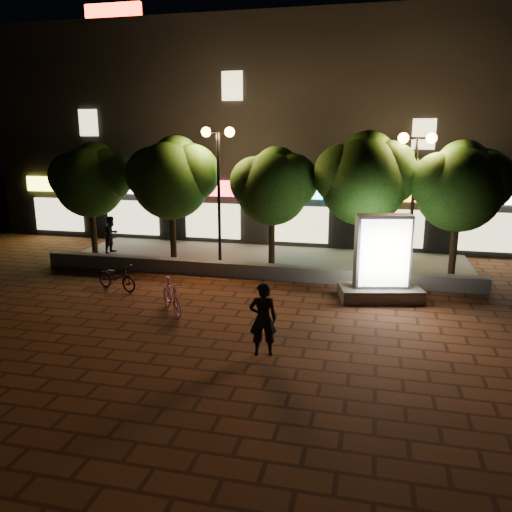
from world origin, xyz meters
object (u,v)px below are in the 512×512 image
(tree_far_right, at_px, (461,184))
(pedestrian, at_px, (112,234))
(tree_far_left, at_px, (91,178))
(street_lamp_left, at_px, (218,161))
(scooter_parked, at_px, (117,277))
(rider, at_px, (263,319))
(tree_right, at_px, (365,176))
(tree_left, at_px, (173,176))
(scooter_pink, at_px, (172,296))
(tree_mid, at_px, (274,184))
(street_lamp_right, at_px, (415,168))
(ad_kiosk, at_px, (382,266))

(tree_far_right, distance_m, pedestrian, 13.84)
(tree_far_left, bearing_deg, street_lamp_left, -2.76)
(scooter_parked, bearing_deg, rider, -105.76)
(tree_right, bearing_deg, pedestrian, 176.81)
(tree_left, xyz_separation_m, scooter_parked, (-0.47, -3.92, -3.01))
(scooter_parked, bearing_deg, tree_right, -45.76)
(scooter_pink, bearing_deg, tree_left, 72.14)
(street_lamp_left, xyz_separation_m, scooter_parked, (-2.42, -3.66, -3.59))
(tree_mid, bearing_deg, tree_left, 180.00)
(street_lamp_right, distance_m, ad_kiosk, 4.01)
(rider, height_order, pedestrian, rider)
(tree_far_right, height_order, street_lamp_left, street_lamp_left)
(street_lamp_left, distance_m, street_lamp_right, 7.00)
(tree_far_right, relative_size, pedestrian, 3.04)
(tree_mid, bearing_deg, scooter_parked, -138.77)
(street_lamp_left, bearing_deg, tree_right, 2.81)
(rider, bearing_deg, tree_right, -118.48)
(tree_left, height_order, scooter_parked, tree_left)
(tree_right, bearing_deg, tree_far_right, -0.00)
(street_lamp_left, height_order, ad_kiosk, street_lamp_left)
(tree_far_right, bearing_deg, tree_right, 180.00)
(ad_kiosk, relative_size, scooter_pink, 1.59)
(tree_far_right, bearing_deg, tree_far_left, -180.00)
(ad_kiosk, relative_size, pedestrian, 1.72)
(street_lamp_left, bearing_deg, tree_left, 172.30)
(tree_right, bearing_deg, street_lamp_left, -177.19)
(tree_left, distance_m, tree_mid, 4.00)
(tree_far_right, xyz_separation_m, pedestrian, (-13.60, 0.58, -2.50))
(street_lamp_left, distance_m, scooter_parked, 5.67)
(tree_mid, bearing_deg, ad_kiosk, -36.58)
(street_lamp_left, xyz_separation_m, scooter_pink, (0.21, -5.33, -3.52))
(scooter_pink, bearing_deg, street_lamp_left, 53.34)
(tree_mid, relative_size, pedestrian, 2.87)
(scooter_pink, xyz_separation_m, rider, (3.15, -2.11, 0.38))
(tree_right, xyz_separation_m, street_lamp_right, (1.64, -0.26, 0.33))
(tree_mid, distance_m, ad_kiosk, 5.41)
(tree_mid, bearing_deg, pedestrian, 175.33)
(tree_far_left, bearing_deg, street_lamp_right, -1.21)
(rider, bearing_deg, ad_kiosk, -133.39)
(street_lamp_right, xyz_separation_m, ad_kiosk, (-0.96, -2.70, -2.81))
(tree_far_left, xyz_separation_m, rider, (8.81, -7.71, -2.41))
(street_lamp_right, height_order, ad_kiosk, street_lamp_right)
(tree_right, distance_m, ad_kiosk, 3.93)
(tree_left, distance_m, scooter_parked, 4.96)
(scooter_pink, bearing_deg, ad_kiosk, -14.61)
(street_lamp_right, height_order, pedestrian, street_lamp_right)
(street_lamp_left, relative_size, scooter_parked, 3.13)
(tree_far_left, xyz_separation_m, street_lamp_right, (12.45, -0.26, 0.60))
(tree_mid, height_order, rider, tree_mid)
(tree_left, bearing_deg, ad_kiosk, -20.35)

